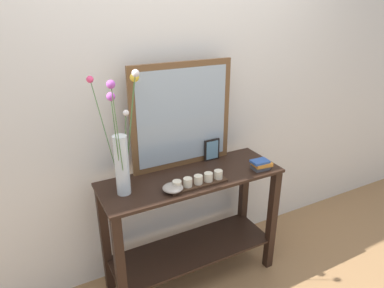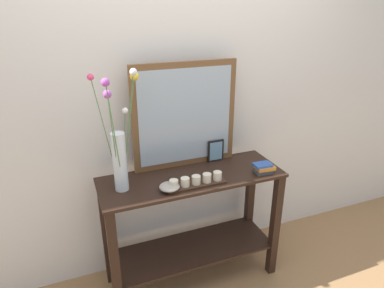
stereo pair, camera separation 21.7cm
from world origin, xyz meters
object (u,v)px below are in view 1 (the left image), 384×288
Objects in this scene: decorative_bowl at (173,188)px; picture_frame_small at (212,150)px; console_table at (192,217)px; tall_vase_left at (122,153)px; candle_tray at (198,181)px; book_stack at (261,165)px; mirror_leaning at (182,116)px.

picture_frame_small is at bearing 32.42° from decorative_bowl.
picture_frame_small is (0.25, 0.16, 0.41)m from console_table.
tall_vase_left is (-0.46, 0.00, 0.59)m from console_table.
tall_vase_left reaches higher than candle_tray.
decorative_bowl is 0.88× the size of book_stack.
picture_frame_small is 1.12× the size of book_stack.
decorative_bowl is (-0.20, -0.13, 0.36)m from console_table.
picture_frame_small reaches higher than console_table.
console_table is 1.68× the size of mirror_leaning.
console_table is 3.14× the size of candle_tray.
candle_tray is at bearing -98.46° from mirror_leaning.
picture_frame_small is (0.27, 0.28, 0.05)m from candle_tray.
picture_frame_small is (0.22, -0.03, -0.28)m from mirror_leaning.
decorative_bowl is at bearing -147.63° from console_table.
picture_frame_small is at bearing 32.46° from console_table.
mirror_leaning is 0.64m from book_stack.
candle_tray is 0.49m from book_stack.
mirror_leaning is 5.76× the size of decorative_bowl.
book_stack is (0.93, -0.13, -0.23)m from tall_vase_left.
picture_frame_small is at bearing 46.45° from candle_tray.
tall_vase_left reaches higher than mirror_leaning.
decorative_bowl is (-0.18, -0.00, -0.00)m from candle_tray.
picture_frame_small is (0.70, 0.15, -0.18)m from tall_vase_left.
mirror_leaning is at bearing 82.48° from console_table.
decorative_bowl is at bearing -25.98° from tall_vase_left.
decorative_bowl reaches higher than console_table.
tall_vase_left reaches higher than book_stack.
picture_frame_small reaches higher than decorative_bowl.
console_table is at bearing 80.15° from candle_tray.
picture_frame_small is at bearing -7.75° from mirror_leaning.
picture_frame_small is at bearing 12.38° from tall_vase_left.
decorative_bowl is at bearing -179.91° from candle_tray.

